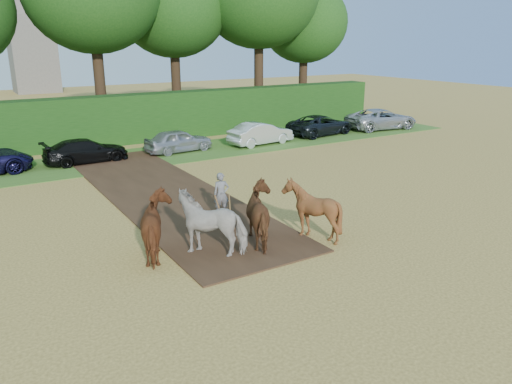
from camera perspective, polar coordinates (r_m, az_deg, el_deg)
The scene contains 6 objects.
ground at distance 15.02m, azimuth -5.99°, elevation -7.90°, with size 120.00×120.00×0.00m, color gold.
earth_strip at distance 21.60m, azimuth -10.53°, elevation -0.14°, with size 4.50×17.00×0.05m, color #472D1C.
grass_verge at distance 27.70m, azimuth -18.76°, elevation 3.03°, with size 50.00×5.00×0.03m, color #38601E.
hedgerow at distance 31.75m, azimuth -20.94°, elevation 7.26°, with size 46.00×1.60×3.00m, color #14380F.
plough_team at distance 15.67m, azimuth -1.99°, elevation -2.93°, with size 6.71×4.86×1.93m.
parked_cars at distance 29.18m, azimuth -8.94°, elevation 5.79°, with size 41.12×3.96×1.47m.
Camera 1 is at (-5.77, -12.34, 6.34)m, focal length 35.00 mm.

